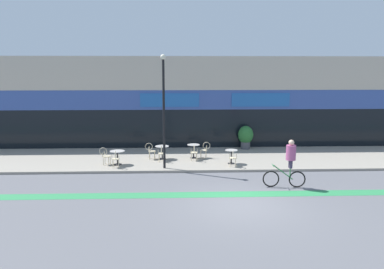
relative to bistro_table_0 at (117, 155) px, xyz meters
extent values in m
plane|color=#5B5B60|center=(5.46, -5.77, -0.64)|extent=(120.00, 120.00, 0.00)
cube|color=gray|center=(5.46, 1.48, -0.58)|extent=(40.00, 5.50, 0.12)
cube|color=#B2A899|center=(5.46, 6.23, 2.25)|extent=(40.00, 4.00, 5.79)
cube|color=black|center=(5.46, 4.26, 0.68)|extent=(38.80, 0.10, 2.40)
cube|color=#334C93|center=(5.46, 4.28, 2.48)|extent=(39.20, 0.14, 1.20)
cube|color=#1E56A3|center=(2.63, 4.21, 2.48)|extent=(3.63, 0.08, 0.84)
cube|color=#1E56A3|center=(8.29, 4.21, 2.48)|extent=(3.63, 0.08, 0.84)
cube|color=#2D844C|center=(5.46, -4.56, -0.64)|extent=(36.00, 0.70, 0.01)
cylinder|color=black|center=(0.00, 0.00, -0.51)|extent=(0.42, 0.42, 0.02)
cylinder|color=black|center=(0.00, 0.00, -0.17)|extent=(0.07, 0.07, 0.70)
cylinder|color=#ADA8A3|center=(0.00, 0.00, 0.19)|extent=(0.76, 0.76, 0.02)
cylinder|color=black|center=(2.25, 1.17, -0.51)|extent=(0.41, 0.41, 0.02)
cylinder|color=black|center=(2.25, 1.17, -0.17)|extent=(0.07, 0.07, 0.70)
cylinder|color=#ADA8A3|center=(2.25, 1.17, 0.19)|extent=(0.75, 0.75, 0.02)
cylinder|color=black|center=(3.99, 1.33, -0.51)|extent=(0.38, 0.38, 0.02)
cylinder|color=black|center=(3.99, 1.33, -0.15)|extent=(0.07, 0.07, 0.74)
cylinder|color=#ADA8A3|center=(3.99, 1.33, 0.23)|extent=(0.68, 0.68, 0.02)
cylinder|color=black|center=(5.90, -0.03, -0.51)|extent=(0.35, 0.35, 0.02)
cylinder|color=black|center=(5.90, -0.03, -0.17)|extent=(0.07, 0.07, 0.70)
cylinder|color=#ADA8A3|center=(5.90, -0.03, 0.20)|extent=(0.64, 0.64, 0.02)
cylinder|color=beige|center=(0.00, -0.55, -0.09)|extent=(0.44, 0.44, 0.03)
cylinder|color=beige|center=(-0.15, -0.43, -0.31)|extent=(0.03, 0.03, 0.42)
cylinder|color=beige|center=(0.12, -0.40, -0.31)|extent=(0.03, 0.03, 0.42)
cylinder|color=beige|center=(-0.12, -0.70, -0.31)|extent=(0.03, 0.03, 0.42)
cylinder|color=beige|center=(0.15, -0.67, -0.31)|extent=(0.03, 0.03, 0.42)
torus|color=beige|center=(0.02, -0.72, 0.18)|extent=(0.07, 0.41, 0.41)
cylinder|color=beige|center=(-0.15, -0.74, 0.04)|extent=(0.03, 0.03, 0.23)
cylinder|color=beige|center=(0.19, -0.70, 0.04)|extent=(0.03, 0.03, 0.23)
cylinder|color=beige|center=(-0.55, 0.00, -0.09)|extent=(0.44, 0.44, 0.03)
cylinder|color=beige|center=(-0.40, 0.12, -0.31)|extent=(0.03, 0.03, 0.42)
cylinder|color=beige|center=(-0.43, -0.15, -0.31)|extent=(0.03, 0.03, 0.42)
cylinder|color=beige|center=(-0.67, 0.15, -0.31)|extent=(0.03, 0.03, 0.42)
cylinder|color=beige|center=(-0.70, -0.12, -0.31)|extent=(0.03, 0.03, 0.42)
torus|color=beige|center=(-0.72, 0.02, 0.18)|extent=(0.41, 0.07, 0.41)
cylinder|color=beige|center=(-0.70, 0.19, 0.04)|extent=(0.03, 0.03, 0.23)
cylinder|color=beige|center=(-0.74, -0.15, 0.04)|extent=(0.03, 0.03, 0.23)
cylinder|color=beige|center=(2.25, 0.62, -0.09)|extent=(0.42, 0.42, 0.03)
cylinder|color=beige|center=(2.12, 0.76, -0.31)|extent=(0.03, 0.03, 0.42)
cylinder|color=beige|center=(2.40, 0.75, -0.31)|extent=(0.03, 0.03, 0.42)
cylinder|color=beige|center=(2.11, 0.48, -0.31)|extent=(0.03, 0.03, 0.42)
cylinder|color=beige|center=(2.39, 0.47, -0.31)|extent=(0.03, 0.03, 0.42)
torus|color=beige|center=(2.25, 0.45, 0.18)|extent=(0.04, 0.41, 0.41)
cylinder|color=beige|center=(2.08, 0.45, 0.04)|extent=(0.03, 0.03, 0.23)
cylinder|color=beige|center=(2.42, 0.44, 0.04)|extent=(0.03, 0.03, 0.23)
cylinder|color=beige|center=(1.70, 1.17, -0.09)|extent=(0.41, 0.41, 0.03)
cylinder|color=beige|center=(1.85, 1.30, -0.31)|extent=(0.03, 0.03, 0.42)
cylinder|color=beige|center=(1.84, 1.02, -0.31)|extent=(0.03, 0.03, 0.42)
cylinder|color=beige|center=(1.57, 1.31, -0.31)|extent=(0.03, 0.03, 0.42)
cylinder|color=beige|center=(1.56, 1.03, -0.31)|extent=(0.03, 0.03, 0.42)
torus|color=beige|center=(1.53, 1.17, 0.18)|extent=(0.41, 0.04, 0.41)
cylinder|color=beige|center=(1.54, 1.34, 0.04)|extent=(0.03, 0.03, 0.23)
cylinder|color=beige|center=(1.53, 1.00, 0.04)|extent=(0.03, 0.03, 0.23)
cylinder|color=beige|center=(3.99, 0.78, -0.09)|extent=(0.41, 0.41, 0.03)
cylinder|color=beige|center=(3.84, 0.92, -0.31)|extent=(0.03, 0.03, 0.42)
cylinder|color=beige|center=(4.12, 0.92, -0.31)|extent=(0.03, 0.03, 0.42)
cylinder|color=beige|center=(3.85, 0.64, -0.31)|extent=(0.03, 0.03, 0.42)
cylinder|color=beige|center=(4.13, 0.64, -0.31)|extent=(0.03, 0.03, 0.42)
torus|color=beige|center=(3.99, 0.61, 0.18)|extent=(0.04, 0.41, 0.41)
cylinder|color=beige|center=(3.82, 0.61, 0.04)|extent=(0.03, 0.03, 0.23)
cylinder|color=beige|center=(4.16, 0.61, 0.04)|extent=(0.03, 0.03, 0.23)
cylinder|color=beige|center=(4.54, 1.33, -0.09)|extent=(0.44, 0.44, 0.03)
cylinder|color=beige|center=(4.38, 1.21, -0.31)|extent=(0.03, 0.03, 0.42)
cylinder|color=beige|center=(4.41, 1.48, -0.31)|extent=(0.03, 0.03, 0.42)
cylinder|color=beige|center=(4.66, 1.17, -0.31)|extent=(0.03, 0.03, 0.42)
cylinder|color=beige|center=(4.69, 1.45, -0.31)|extent=(0.03, 0.03, 0.42)
torus|color=beige|center=(4.71, 1.31, 0.18)|extent=(0.41, 0.08, 0.41)
cylinder|color=beige|center=(4.69, 1.14, 0.04)|extent=(0.03, 0.03, 0.23)
cylinder|color=beige|center=(4.72, 1.48, 0.04)|extent=(0.03, 0.03, 0.23)
cylinder|color=beige|center=(5.90, -0.58, -0.09)|extent=(0.45, 0.45, 0.03)
cylinder|color=beige|center=(5.78, -0.42, -0.31)|extent=(0.03, 0.03, 0.42)
cylinder|color=beige|center=(6.06, -0.46, -0.31)|extent=(0.03, 0.03, 0.42)
cylinder|color=beige|center=(5.74, -0.70, -0.31)|extent=(0.03, 0.03, 0.42)
cylinder|color=beige|center=(6.02, -0.73, -0.31)|extent=(0.03, 0.03, 0.42)
torus|color=beige|center=(5.87, -0.74, 0.18)|extent=(0.08, 0.41, 0.41)
cylinder|color=beige|center=(5.71, -0.72, 0.04)|extent=(0.03, 0.03, 0.23)
cylinder|color=beige|center=(6.04, -0.77, 0.04)|extent=(0.03, 0.03, 0.23)
cylinder|color=#4C4C51|center=(7.31, 3.70, -0.28)|extent=(0.58, 0.58, 0.48)
ellipsoid|color=#28662D|center=(7.31, 3.70, 0.35)|extent=(0.93, 0.93, 1.12)
cylinder|color=black|center=(2.44, -0.78, 2.15)|extent=(0.12, 0.12, 5.35)
sphere|color=beige|center=(2.44, -0.78, 4.91)|extent=(0.26, 0.26, 0.26)
torus|color=black|center=(7.08, -3.66, -0.29)|extent=(0.71, 0.12, 0.71)
torus|color=black|center=(8.18, -3.76, -0.29)|extent=(0.71, 0.12, 0.71)
cylinder|color=#2D753D|center=(7.57, -3.71, 0.02)|extent=(0.85, 0.12, 0.64)
cylinder|color=#2D753D|center=(7.87, -3.73, -0.04)|extent=(0.04, 0.04, 0.50)
cylinder|color=#2D753D|center=(7.13, -3.66, 0.32)|extent=(0.07, 0.48, 0.03)
cylinder|color=#382D47|center=(7.86, -3.81, 0.39)|extent=(0.15, 0.15, 0.35)
cylinder|color=#382D47|center=(7.88, -3.66, 0.39)|extent=(0.15, 0.15, 0.35)
cylinder|color=#A84C7F|center=(7.87, -3.73, 0.87)|extent=(0.44, 0.44, 0.63)
sphere|color=beige|center=(7.87, -3.73, 1.30)|extent=(0.24, 0.24, 0.24)
camera|label=1|loc=(3.11, -18.91, 4.28)|focal=35.00mm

